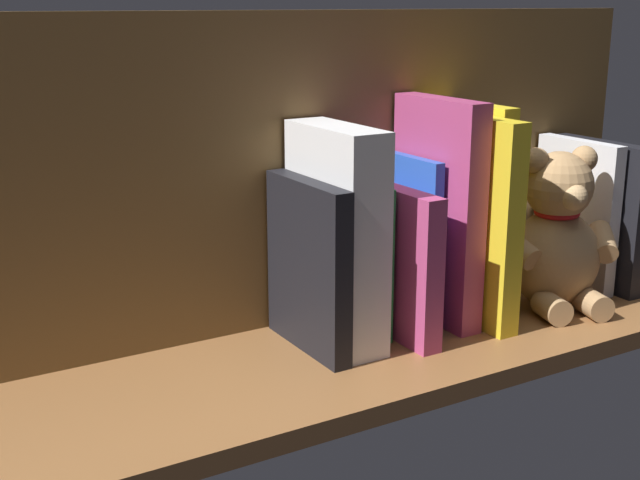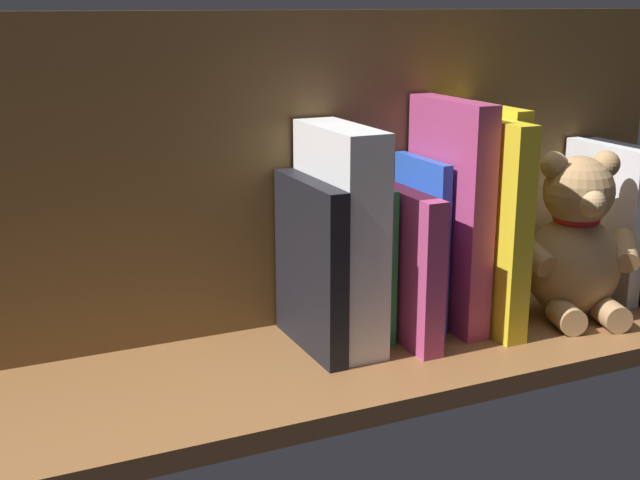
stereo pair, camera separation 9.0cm
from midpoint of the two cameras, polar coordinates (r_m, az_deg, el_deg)
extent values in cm
cube|color=brown|center=(94.64, 2.74, -8.37)|extent=(107.95, 26.80, 2.20)
cube|color=brown|center=(98.31, -0.11, 4.45)|extent=(107.95, 1.50, 36.56)
cube|color=black|center=(119.10, 21.78, 1.15)|extent=(2.74, 15.58, 19.71)
cube|color=silver|center=(117.79, 20.45, 1.20)|extent=(1.95, 13.39, 19.96)
ellipsoid|color=tan|center=(110.10, 18.83, -1.67)|extent=(14.23, 13.38, 12.37)
sphere|color=tan|center=(107.81, 19.27, 3.09)|extent=(8.50, 8.50, 8.50)
sphere|color=tan|center=(108.73, 20.91, 4.75)|extent=(3.29, 3.29, 3.29)
sphere|color=tan|center=(105.76, 17.88, 4.75)|extent=(3.29, 3.29, 3.29)
sphere|color=tan|center=(104.85, 20.13, 2.31)|extent=(3.29, 3.29, 3.29)
cylinder|color=tan|center=(111.03, 21.98, -0.68)|extent=(5.93, 6.61, 4.58)
cylinder|color=tan|center=(105.62, 16.47, -0.97)|extent=(3.29, 6.25, 4.58)
cylinder|color=tan|center=(108.46, 21.18, -4.70)|extent=(4.45, 5.37, 3.29)
cylinder|color=tan|center=(105.86, 18.55, -4.94)|extent=(4.45, 5.37, 3.29)
torus|color=red|center=(108.55, 19.11, 1.35)|extent=(7.00, 7.00, 0.97)
cube|color=yellow|center=(106.10, 13.61, 1.83)|extent=(2.37, 12.05, 25.67)
cube|color=yellow|center=(102.50, 13.09, 1.13)|extent=(2.73, 16.94, 24.81)
cube|color=#B23F72|center=(101.33, 11.15, 1.66)|extent=(2.99, 14.24, 26.81)
cube|color=blue|center=(102.09, 9.28, -0.12)|extent=(1.41, 10.74, 19.99)
cube|color=purple|center=(100.56, 8.66, -1.47)|extent=(1.77, 13.19, 16.17)
cube|color=#B23F72|center=(97.71, 7.88, -1.56)|extent=(2.53, 16.36, 17.44)
cube|color=green|center=(98.32, 5.68, -1.28)|extent=(2.14, 11.21, 17.78)
cube|color=silver|center=(94.00, 4.11, 0.15)|extent=(5.02, 14.38, 24.67)
cube|color=black|center=(92.82, 1.89, -1.82)|extent=(2.23, 14.87, 19.09)
camera|label=1|loc=(0.04, -87.14, 0.80)|focal=47.75mm
camera|label=2|loc=(0.04, 92.86, -0.80)|focal=47.75mm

